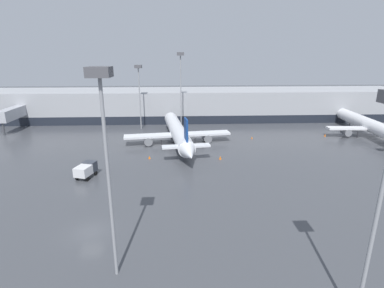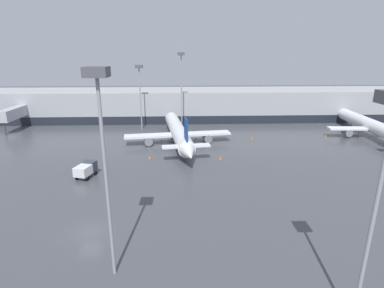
{
  "view_description": "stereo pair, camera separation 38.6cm",
  "coord_description": "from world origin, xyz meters",
  "px_view_note": "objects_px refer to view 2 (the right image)",
  "views": [
    {
      "loc": [
        10.42,
        -30.73,
        19.97
      ],
      "look_at": [
        12.98,
        24.58,
        3.0
      ],
      "focal_mm": 28.0,
      "sensor_mm": 36.0,
      "label": 1
    },
    {
      "loc": [
        10.8,
        -30.74,
        19.97
      ],
      "look_at": [
        12.98,
        24.58,
        3.0
      ],
      "focal_mm": 28.0,
      "sensor_mm": 36.0,
      "label": 2
    }
  ],
  "objects_px": {
    "traffic_cone_1": "(220,158)",
    "traffic_cone_4": "(326,135)",
    "traffic_cone_2": "(252,138)",
    "apron_light_mast_2": "(181,70)",
    "parked_jet_2": "(372,126)",
    "traffic_cone_0": "(149,157)",
    "parked_jet_1": "(178,132)",
    "apron_light_mast_4": "(139,78)",
    "apron_light_mast_1": "(101,119)",
    "service_truck_1": "(86,169)"
  },
  "relations": [
    {
      "from": "apron_light_mast_1",
      "to": "apron_light_mast_4",
      "type": "distance_m",
      "value": 56.45
    },
    {
      "from": "traffic_cone_2",
      "to": "apron_light_mast_2",
      "type": "xyz_separation_m",
      "value": [
        -16.96,
        10.18,
        15.33
      ]
    },
    {
      "from": "parked_jet_1",
      "to": "traffic_cone_2",
      "type": "height_order",
      "value": "parked_jet_1"
    },
    {
      "from": "traffic_cone_0",
      "to": "traffic_cone_4",
      "type": "relative_size",
      "value": 0.93
    },
    {
      "from": "apron_light_mast_4",
      "to": "parked_jet_1",
      "type": "bearing_deg",
      "value": -54.72
    },
    {
      "from": "traffic_cone_1",
      "to": "parked_jet_2",
      "type": "bearing_deg",
      "value": 20.02
    },
    {
      "from": "parked_jet_2",
      "to": "apron_light_mast_1",
      "type": "xyz_separation_m",
      "value": [
        -52.92,
        -45.14,
        12.06
      ]
    },
    {
      "from": "traffic_cone_0",
      "to": "traffic_cone_2",
      "type": "bearing_deg",
      "value": 29.18
    },
    {
      "from": "service_truck_1",
      "to": "traffic_cone_1",
      "type": "relative_size",
      "value": 7.04
    },
    {
      "from": "parked_jet_1",
      "to": "apron_light_mast_4",
      "type": "bearing_deg",
      "value": 27.83
    },
    {
      "from": "traffic_cone_2",
      "to": "apron_light_mast_2",
      "type": "distance_m",
      "value": 25.02
    },
    {
      "from": "parked_jet_1",
      "to": "apron_light_mast_1",
      "type": "bearing_deg",
      "value": 164.69
    },
    {
      "from": "traffic_cone_4",
      "to": "apron_light_mast_1",
      "type": "distance_m",
      "value": 64.44
    },
    {
      "from": "parked_jet_1",
      "to": "apron_light_mast_4",
      "type": "xyz_separation_m",
      "value": [
        -10.0,
        14.13,
        10.86
      ]
    },
    {
      "from": "service_truck_1",
      "to": "apron_light_mast_4",
      "type": "height_order",
      "value": "apron_light_mast_4"
    },
    {
      "from": "traffic_cone_4",
      "to": "apron_light_mast_2",
      "type": "xyz_separation_m",
      "value": [
        -35.63,
        8.89,
        15.31
      ]
    },
    {
      "from": "apron_light_mast_2",
      "to": "service_truck_1",
      "type": "bearing_deg",
      "value": -116.73
    },
    {
      "from": "apron_light_mast_1",
      "to": "parked_jet_1",
      "type": "bearing_deg",
      "value": 82.14
    },
    {
      "from": "traffic_cone_4",
      "to": "parked_jet_1",
      "type": "bearing_deg",
      "value": -173.46
    },
    {
      "from": "apron_light_mast_4",
      "to": "traffic_cone_1",
      "type": "bearing_deg",
      "value": -54.2
    },
    {
      "from": "parked_jet_2",
      "to": "apron_light_mast_2",
      "type": "height_order",
      "value": "apron_light_mast_2"
    },
    {
      "from": "parked_jet_2",
      "to": "traffic_cone_2",
      "type": "distance_m",
      "value": 29.35
    },
    {
      "from": "traffic_cone_1",
      "to": "traffic_cone_2",
      "type": "relative_size",
      "value": 1.07
    },
    {
      "from": "parked_jet_2",
      "to": "traffic_cone_0",
      "type": "height_order",
      "value": "parked_jet_2"
    },
    {
      "from": "traffic_cone_2",
      "to": "traffic_cone_4",
      "type": "distance_m",
      "value": 18.72
    },
    {
      "from": "traffic_cone_1",
      "to": "apron_light_mast_1",
      "type": "xyz_separation_m",
      "value": [
        -14.06,
        -30.98,
        14.57
      ]
    },
    {
      "from": "parked_jet_1",
      "to": "apron_light_mast_1",
      "type": "relative_size",
      "value": 1.93
    },
    {
      "from": "parked_jet_1",
      "to": "traffic_cone_0",
      "type": "distance_m",
      "value": 11.88
    },
    {
      "from": "traffic_cone_1",
      "to": "traffic_cone_2",
      "type": "bearing_deg",
      "value": 55.6
    },
    {
      "from": "apron_light_mast_1",
      "to": "traffic_cone_4",
      "type": "bearing_deg",
      "value": 47.57
    },
    {
      "from": "traffic_cone_4",
      "to": "traffic_cone_2",
      "type": "bearing_deg",
      "value": -176.04
    },
    {
      "from": "service_truck_1",
      "to": "traffic_cone_4",
      "type": "distance_m",
      "value": 56.76
    },
    {
      "from": "service_truck_1",
      "to": "apron_light_mast_2",
      "type": "distance_m",
      "value": 38.62
    },
    {
      "from": "parked_jet_1",
      "to": "apron_light_mast_1",
      "type": "distance_m",
      "value": 44.27
    },
    {
      "from": "parked_jet_2",
      "to": "apron_light_mast_4",
      "type": "height_order",
      "value": "apron_light_mast_4"
    },
    {
      "from": "traffic_cone_1",
      "to": "traffic_cone_4",
      "type": "xyz_separation_m",
      "value": [
        28.3,
        15.35,
        -0.0
      ]
    },
    {
      "from": "traffic_cone_0",
      "to": "apron_light_mast_4",
      "type": "bearing_deg",
      "value": 100.24
    },
    {
      "from": "traffic_cone_1",
      "to": "traffic_cone_4",
      "type": "distance_m",
      "value": 32.19
    },
    {
      "from": "parked_jet_2",
      "to": "service_truck_1",
      "type": "height_order",
      "value": "parked_jet_2"
    },
    {
      "from": "parked_jet_2",
      "to": "apron_light_mast_4",
      "type": "distance_m",
      "value": 59.15
    },
    {
      "from": "apron_light_mast_4",
      "to": "apron_light_mast_2",
      "type": "bearing_deg",
      "value": -5.5
    },
    {
      "from": "traffic_cone_2",
      "to": "traffic_cone_4",
      "type": "relative_size",
      "value": 0.95
    },
    {
      "from": "traffic_cone_1",
      "to": "traffic_cone_2",
      "type": "distance_m",
      "value": 17.04
    },
    {
      "from": "traffic_cone_4",
      "to": "apron_light_mast_4",
      "type": "height_order",
      "value": "apron_light_mast_4"
    },
    {
      "from": "apron_light_mast_2",
      "to": "traffic_cone_2",
      "type": "bearing_deg",
      "value": -30.99
    },
    {
      "from": "traffic_cone_1",
      "to": "apron_light_mast_1",
      "type": "bearing_deg",
      "value": -114.41
    },
    {
      "from": "traffic_cone_0",
      "to": "traffic_cone_2",
      "type": "distance_m",
      "value": 26.88
    },
    {
      "from": "traffic_cone_0",
      "to": "parked_jet_1",
      "type": "bearing_deg",
      "value": 61.24
    },
    {
      "from": "traffic_cone_1",
      "to": "apron_light_mast_2",
      "type": "height_order",
      "value": "apron_light_mast_2"
    },
    {
      "from": "parked_jet_2",
      "to": "traffic_cone_4",
      "type": "bearing_deg",
      "value": 87.16
    }
  ]
}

